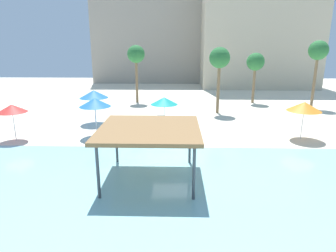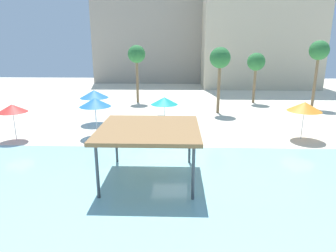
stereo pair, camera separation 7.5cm
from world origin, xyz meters
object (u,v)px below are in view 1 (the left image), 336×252
Objects in this scene: beach_umbrella_blue_3 at (95,102)px; palm_tree_2 at (318,52)px; palm_tree_1 at (220,59)px; palm_tree_3 at (136,56)px; beach_umbrella_teal_1 at (164,101)px; beach_umbrella_red_0 at (12,108)px; lounge_chair_1 at (183,124)px; lounge_chair_0 at (160,121)px; beach_umbrella_blue_2 at (94,94)px; palm_tree_0 at (255,63)px; beach_umbrella_orange_4 at (304,106)px; shade_pavilion at (149,130)px.

palm_tree_2 reaches higher than beach_umbrella_blue_3.
palm_tree_1 is 9.69m from palm_tree_3.
beach_umbrella_red_0 is at bearing -164.36° from beach_umbrella_teal_1.
palm_tree_3 is (6.64, 13.67, 2.89)m from beach_umbrella_red_0.
beach_umbrella_red_0 is 1.25× the size of lounge_chair_1.
lounge_chair_0 is 1.00× the size of lounge_chair_1.
beach_umbrella_blue_2 is (-5.81, 1.83, 0.18)m from beach_umbrella_teal_1.
palm_tree_1 is at bearing 50.33° from beach_umbrella_teal_1.
lounge_chair_1 is 13.71m from palm_tree_0.
lounge_chair_0 is at bearing 161.37° from beach_umbrella_orange_4.
palm_tree_1 reaches higher than beach_umbrella_red_0.
beach_umbrella_red_0 is 27.63m from palm_tree_2.
beach_umbrella_orange_4 reaches higher than lounge_chair_1.
palm_tree_0 is at bearing 123.28° from lounge_chair_1.
palm_tree_2 reaches higher than beach_umbrella_orange_4.
palm_tree_2 reaches higher than lounge_chair_1.
palm_tree_2 is (15.20, 17.18, 3.08)m from shade_pavilion.
palm_tree_2 is (15.28, 7.15, 5.23)m from lounge_chair_0.
lounge_chair_1 is at bearing 16.23° from beach_umbrella_red_0.
beach_umbrella_orange_4 is (15.42, -3.81, -0.14)m from beach_umbrella_blue_2.
beach_umbrella_orange_4 reaches higher than beach_umbrella_red_0.
palm_tree_1 is (-4.58, -5.10, 0.63)m from palm_tree_0.
palm_tree_3 is (-13.07, 12.82, 2.82)m from beach_umbrella_orange_4.
beach_umbrella_blue_3 is at bearing -152.30° from palm_tree_2.
beach_umbrella_red_0 is at bearing -168.49° from beach_umbrella_blue_3.
beach_umbrella_blue_2 reaches higher than beach_umbrella_teal_1.
beach_umbrella_red_0 reaches higher than lounge_chair_0.
lounge_chair_0 and lounge_chair_1 have the same top height.
beach_umbrella_red_0 is at bearing -177.53° from beach_umbrella_orange_4.
beach_umbrella_teal_1 reaches higher than lounge_chair_0.
lounge_chair_1 is at bearing -10.16° from beach_umbrella_blue_2.
beach_umbrella_teal_1 is 0.42× the size of palm_tree_1.
shade_pavilion is at bearing -30.70° from beach_umbrella_red_0.
palm_tree_1 is (4.83, 5.82, 2.75)m from beach_umbrella_teal_1.
beach_umbrella_teal_1 is 9.81m from beach_umbrella_orange_4.
beach_umbrella_red_0 is 15.47m from palm_tree_3.
beach_umbrella_teal_1 is 5.08m from beach_umbrella_blue_3.
beach_umbrella_red_0 is 0.91× the size of beach_umbrella_blue_2.
beach_umbrella_teal_1 is 0.41× the size of palm_tree_3.
beach_umbrella_red_0 is 1.26× the size of lounge_chair_0.
lounge_chair_1 is (-8.17, 2.51, -1.96)m from beach_umbrella_orange_4.
beach_umbrella_orange_4 is 9.54m from palm_tree_1.
beach_umbrella_blue_2 reaches higher than beach_umbrella_red_0.
palm_tree_3 is (1.31, 12.58, 2.67)m from beach_umbrella_blue_3.
shade_pavilion is at bearing -30.28° from lounge_chair_1.
palm_tree_3 reaches higher than lounge_chair_0.
beach_umbrella_orange_4 is at bearing -11.64° from beach_umbrella_teal_1.
palm_tree_1 reaches higher than beach_umbrella_teal_1.
palm_tree_3 is (2.35, 9.01, 2.69)m from beach_umbrella_blue_2.
lounge_chair_0 is at bearing -72.18° from palm_tree_3.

